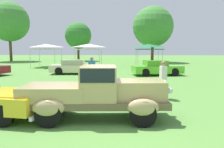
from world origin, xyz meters
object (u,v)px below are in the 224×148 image
object	(u,v)px
show_car_lime	(157,68)
canopy_tent_left_field	(46,46)
canopy_tent_center_field	(89,46)
canopy_tent_right_field	(149,46)
spectator_between_cars	(92,69)
feature_pickup_truck	(96,92)
spectator_by_row	(163,78)
show_car_cream	(75,67)

from	to	relation	value
show_car_lime	canopy_tent_left_field	bearing A→B (deg)	147.91
canopy_tent_center_field	canopy_tent_right_field	xyz separation A→B (m)	(6.88, 1.59, 0.00)
canopy_tent_center_field	spectator_between_cars	bearing A→B (deg)	-80.87
feature_pickup_truck	canopy_tent_center_field	bearing A→B (deg)	98.86
show_car_lime	feature_pickup_truck	bearing A→B (deg)	-109.08
feature_pickup_truck	canopy_tent_right_field	size ratio (longest dim) A/B	1.52
show_car_lime	canopy_tent_left_field	world-z (taller)	canopy_tent_left_field
spectator_between_cars	canopy_tent_center_field	world-z (taller)	canopy_tent_center_field
show_car_lime	canopy_tent_right_field	xyz separation A→B (m)	(0.35, 7.72, 1.82)
canopy_tent_left_field	canopy_tent_center_field	size ratio (longest dim) A/B	1.08
show_car_lime	canopy_tent_right_field	world-z (taller)	canopy_tent_right_field
feature_pickup_truck	spectator_between_cars	world-z (taller)	feature_pickup_truck
canopy_tent_center_field	canopy_tent_left_field	bearing A→B (deg)	166.69
spectator_by_row	canopy_tent_right_field	xyz separation A→B (m)	(1.51, 15.97, 1.51)
feature_pickup_truck	canopy_tent_left_field	xyz separation A→B (m)	(-7.90, 18.46, 1.55)
show_car_cream	spectator_by_row	size ratio (longest dim) A/B	2.53
canopy_tent_center_field	spectator_by_row	bearing A→B (deg)	-69.53
spectator_between_cars	canopy_tent_right_field	size ratio (longest dim) A/B	0.55
show_car_lime	canopy_tent_left_field	xyz separation A→B (m)	(-11.74, 7.36, 1.82)
canopy_tent_right_field	spectator_by_row	bearing A→B (deg)	-95.41
show_car_lime	spectator_between_cars	bearing A→B (deg)	-139.48
spectator_by_row	canopy_tent_center_field	world-z (taller)	canopy_tent_center_field
feature_pickup_truck	show_car_lime	distance (m)	11.75
show_car_cream	spectator_by_row	world-z (taller)	spectator_by_row
spectator_between_cars	canopy_tent_right_field	world-z (taller)	canopy_tent_right_field
spectator_by_row	canopy_tent_right_field	size ratio (longest dim) A/B	0.55
show_car_lime	canopy_tent_right_field	bearing A→B (deg)	87.39
feature_pickup_truck	canopy_tent_center_field	distance (m)	17.51
spectator_between_cars	canopy_tent_left_field	size ratio (longest dim) A/B	0.54
show_car_cream	show_car_lime	bearing A→B (deg)	-5.72
show_car_cream	show_car_lime	size ratio (longest dim) A/B	1.01
feature_pickup_truck	spectator_by_row	bearing A→B (deg)	46.80
show_car_cream	canopy_tent_center_field	bearing A→B (deg)	85.25
feature_pickup_truck	spectator_between_cars	distance (m)	7.01
spectator_by_row	canopy_tent_right_field	bearing A→B (deg)	84.59
canopy_tent_left_field	spectator_between_cars	bearing A→B (deg)	-59.21
show_car_lime	spectator_by_row	bearing A→B (deg)	-98.01
canopy_tent_left_field	show_car_lime	bearing A→B (deg)	-32.09
show_car_cream	feature_pickup_truck	bearing A→B (deg)	-75.10
spectator_between_cars	canopy_tent_right_field	distance (m)	13.07
feature_pickup_truck	canopy_tent_right_field	xyz separation A→B (m)	(4.19, 18.82, 1.55)
show_car_cream	spectator_between_cars	world-z (taller)	spectator_between_cars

